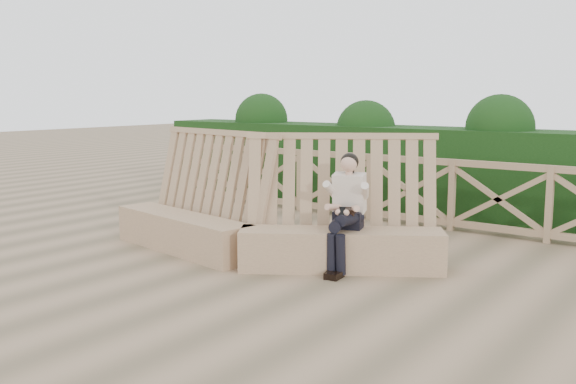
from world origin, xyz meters
The scene contains 5 objects.
ground centered at (0.00, 0.00, 0.00)m, with size 60.00×60.00×0.00m, color brown.
bench centered at (-0.55, 0.43, 0.41)m, with size 4.57×1.97×1.62m.
woman centered at (0.60, 0.63, 0.76)m, with size 0.49×0.84×1.39m.
guardrail centered at (0.00, 3.50, 0.55)m, with size 10.10×0.09×1.10m.
hedge centered at (0.00, 4.70, 0.75)m, with size 12.00×1.20×1.50m, color black.
Camera 1 is at (4.51, -5.74, 2.07)m, focal length 40.00 mm.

